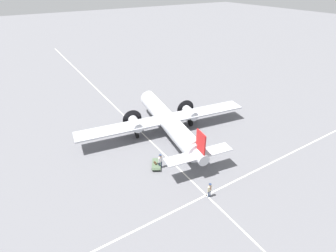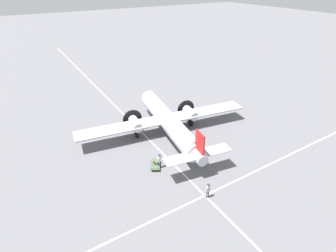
% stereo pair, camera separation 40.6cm
% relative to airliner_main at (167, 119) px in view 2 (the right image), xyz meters
% --- Properties ---
extents(ground_plane, '(300.00, 300.00, 0.00)m').
position_rel_airliner_main_xyz_m(ground_plane, '(-0.36, 0.06, -2.39)').
color(ground_plane, slate).
extents(apron_line_eastwest, '(120.00, 0.16, 0.01)m').
position_rel_airliner_main_xyz_m(apron_line_eastwest, '(-0.36, 2.80, -2.39)').
color(apron_line_eastwest, silver).
rests_on(apron_line_eastwest, ground_plane).
extents(apron_line_northsouth, '(0.16, 120.00, 0.01)m').
position_rel_airliner_main_xyz_m(apron_line_northsouth, '(-12.04, 0.06, -2.39)').
color(apron_line_northsouth, silver).
rests_on(apron_line_northsouth, ground_plane).
extents(airliner_main, '(18.84, 24.33, 5.37)m').
position_rel_airliner_main_xyz_m(airliner_main, '(0.00, 0.00, 0.00)').
color(airliner_main, silver).
rests_on(airliner_main, ground_plane).
extents(crew_foreground, '(0.31, 0.57, 1.68)m').
position_rel_airliner_main_xyz_m(crew_foreground, '(-12.33, 2.71, -1.34)').
color(crew_foreground, navy).
rests_on(crew_foreground, ground_plane).
extents(passenger_boarding, '(0.36, 0.59, 1.80)m').
position_rel_airliner_main_xyz_m(passenger_boarding, '(-5.79, 4.49, -1.26)').
color(passenger_boarding, navy).
rests_on(passenger_boarding, ground_plane).
extents(suitcase_near_door, '(0.50, 0.16, 0.56)m').
position_rel_airliner_main_xyz_m(suitcase_near_door, '(-5.22, 4.85, -2.13)').
color(suitcase_near_door, '#47331E').
rests_on(suitcase_near_door, ground_plane).
extents(suitcase_upright_spare, '(0.36, 0.14, 0.54)m').
position_rel_airliner_main_xyz_m(suitcase_upright_spare, '(-5.56, 4.59, -2.14)').
color(suitcase_upright_spare, '#232328').
rests_on(suitcase_upright_spare, ground_plane).
extents(baggage_cart, '(2.44, 2.05, 0.56)m').
position_rel_airliner_main_xyz_m(baggage_cart, '(-5.35, 4.77, -2.11)').
color(baggage_cart, '#4C6047').
rests_on(baggage_cart, ground_plane).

